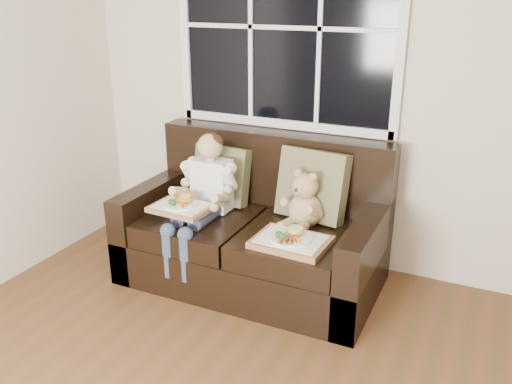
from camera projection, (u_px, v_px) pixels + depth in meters
The scene contains 9 objects.
room_walls at pixel (168, 130), 1.26m from camera, with size 4.52×5.02×2.71m.
window_back at pixel (285, 27), 3.62m from camera, with size 1.62×0.04×1.37m.
loveseat at pixel (256, 236), 3.71m from camera, with size 1.70×0.92×0.96m.
pillow_left at pixel (221, 175), 3.85m from camera, with size 0.42×0.21×0.42m.
pillow_right at pixel (312, 185), 3.57m from camera, with size 0.49×0.27×0.48m.
child at pixel (205, 189), 3.62m from camera, with size 0.37×0.59×0.85m.
teddy_bear at pixel (305, 203), 3.47m from camera, with size 0.27×0.32×0.39m.
tray_left at pixel (182, 206), 3.51m from camera, with size 0.39×0.31×0.09m.
tray_right at pixel (291, 240), 3.25m from camera, with size 0.46×0.36×0.10m.
Camera 1 is at (0.71, -1.02, 1.90)m, focal length 38.00 mm.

